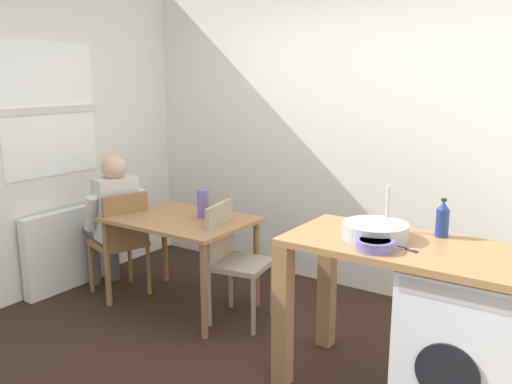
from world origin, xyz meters
name	(u,v)px	position (x,y,z in m)	size (l,w,h in m)	color
ground_plane	(232,371)	(0.00, 0.00, 0.00)	(5.46, 5.46, 0.00)	black
wall_back	(354,134)	(0.00, 1.75, 1.35)	(4.60, 0.10, 2.70)	silver
wall_window_side	(15,137)	(-2.15, 0.00, 1.35)	(0.12, 3.80, 2.70)	silver
radiator	(66,249)	(-2.02, 0.30, 0.35)	(0.10, 0.80, 0.70)	white
dining_table	(181,229)	(-0.93, 0.58, 0.64)	(1.10, 0.76, 0.74)	#9E7042
chair_person_seat	(122,238)	(-1.47, 0.45, 0.51)	(0.50, 0.50, 0.90)	olive
chair_opposite	(232,256)	(-0.45, 0.61, 0.51)	(0.46, 0.46, 0.90)	gray
seated_person	(112,215)	(-1.63, 0.50, 0.67)	(0.56, 0.54, 1.20)	#595651
kitchen_counter	(382,266)	(0.82, 0.36, 0.76)	(1.50, 0.68, 0.92)	#9E7042
washing_machine	(463,341)	(1.29, 0.35, 0.43)	(0.60, 0.61, 0.86)	silver
sink_basin	(375,231)	(0.76, 0.36, 0.97)	(0.38, 0.38, 0.09)	#9EA0A5
tap	(388,208)	(0.76, 0.54, 1.06)	(0.02, 0.02, 0.28)	#B2B2B7
bottle_tall_green	(443,219)	(1.07, 0.60, 1.02)	(0.08, 0.08, 0.23)	navy
mixing_bowl	(375,244)	(0.84, 0.16, 0.95)	(0.21, 0.21, 0.06)	slate
vase	(203,204)	(-0.78, 0.68, 0.85)	(0.09, 0.09, 0.22)	slate
scissors	(405,249)	(0.98, 0.26, 0.92)	(0.15, 0.06, 0.01)	#B2B2B7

